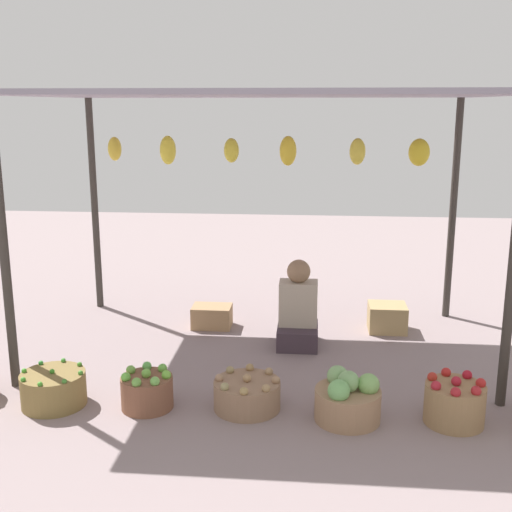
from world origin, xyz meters
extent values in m
plane|color=gray|center=(0.00, 0.00, 0.00)|extent=(14.00, 14.00, 0.00)
cylinder|color=#38332D|center=(-1.82, -1.00, 1.09)|extent=(0.07, 0.07, 2.18)
cylinder|color=#38332D|center=(-1.82, 1.00, 1.09)|extent=(0.07, 0.07, 2.18)
cylinder|color=#38332D|center=(1.82, 1.00, 1.09)|extent=(0.07, 0.07, 2.18)
cube|color=gray|center=(0.00, 0.00, 2.20)|extent=(3.94, 2.30, 0.04)
ellipsoid|color=gold|center=(-1.30, 0.12, 1.74)|extent=(0.12, 0.12, 0.21)
ellipsoid|color=yellow|center=(-0.80, 0.00, 1.74)|extent=(0.14, 0.14, 0.24)
ellipsoid|color=gold|center=(-0.26, 0.02, 1.74)|extent=(0.13, 0.13, 0.20)
ellipsoid|color=gold|center=(0.22, 0.01, 1.74)|extent=(0.14, 0.14, 0.25)
ellipsoid|color=gold|center=(0.80, -0.01, 1.74)|extent=(0.13, 0.13, 0.22)
ellipsoid|color=gold|center=(1.29, -0.07, 1.74)|extent=(0.17, 0.17, 0.22)
cube|color=#3F323C|center=(0.33, 0.04, 0.09)|extent=(0.36, 0.44, 0.18)
cube|color=#C1B09B|center=(0.33, 0.09, 0.38)|extent=(0.34, 0.22, 0.40)
sphere|color=#937152|center=(0.33, 0.09, 0.67)|extent=(0.21, 0.21, 0.21)
cylinder|color=olive|center=(-1.39, -1.29, 0.12)|extent=(0.46, 0.46, 0.24)
sphere|color=#398C24|center=(-1.39, -1.29, 0.26)|extent=(0.04, 0.04, 0.04)
sphere|color=#3E7F29|center=(-1.19, -1.29, 0.25)|extent=(0.04, 0.04, 0.04)
sphere|color=#3D7F24|center=(-1.25, -1.14, 0.25)|extent=(0.04, 0.04, 0.04)
sphere|color=#3F8F30|center=(-1.39, -1.08, 0.25)|extent=(0.04, 0.04, 0.04)
sphere|color=#318530|center=(-1.54, -1.14, 0.25)|extent=(0.04, 0.04, 0.04)
sphere|color=#409328|center=(-1.60, -1.29, 0.25)|extent=(0.04, 0.04, 0.04)
sphere|color=#3A8526|center=(-1.54, -1.44, 0.25)|extent=(0.04, 0.04, 0.04)
sphere|color=#408D27|center=(-1.39, -1.50, 0.25)|extent=(0.04, 0.04, 0.04)
sphere|color=#3F822E|center=(-1.25, -1.44, 0.25)|extent=(0.04, 0.04, 0.04)
cylinder|color=brown|center=(-0.71, -1.27, 0.12)|extent=(0.37, 0.37, 0.23)
sphere|color=#6DAF42|center=(-0.71, -1.27, 0.26)|extent=(0.07, 0.07, 0.07)
sphere|color=#72BA3E|center=(-0.57, -1.27, 0.25)|extent=(0.07, 0.07, 0.07)
sphere|color=#6AB844|center=(-0.62, -1.16, 0.25)|extent=(0.07, 0.07, 0.07)
sphere|color=#61B750|center=(-0.74, -1.13, 0.25)|extent=(0.07, 0.07, 0.07)
sphere|color=#70AA44|center=(-0.84, -1.21, 0.25)|extent=(0.07, 0.07, 0.07)
sphere|color=#68BB42|center=(-0.84, -1.33, 0.25)|extent=(0.07, 0.07, 0.07)
sphere|color=#6BAA46|center=(-0.74, -1.41, 0.25)|extent=(0.07, 0.07, 0.07)
sphere|color=#70B44F|center=(-0.62, -1.38, 0.25)|extent=(0.07, 0.07, 0.07)
cylinder|color=#916F54|center=(0.00, -1.22, 0.10)|extent=(0.48, 0.48, 0.21)
sphere|color=#A78157|center=(0.00, -1.22, 0.23)|extent=(0.06, 0.06, 0.06)
sphere|color=#A07A58|center=(0.20, -1.22, 0.22)|extent=(0.06, 0.06, 0.06)
sphere|color=#A5825C|center=(0.15, -1.08, 0.22)|extent=(0.06, 0.06, 0.06)
sphere|color=#A07B4D|center=(0.00, -1.02, 0.22)|extent=(0.06, 0.06, 0.06)
sphere|color=#957F54|center=(-0.14, -1.08, 0.22)|extent=(0.06, 0.06, 0.06)
sphere|color=#A47D5E|center=(-0.20, -1.22, 0.22)|extent=(0.06, 0.06, 0.06)
sphere|color=#94895A|center=(-0.14, -1.36, 0.22)|extent=(0.06, 0.06, 0.06)
sphere|color=#A38652|center=(0.00, -1.42, 0.22)|extent=(0.06, 0.06, 0.06)
sphere|color=#A28156|center=(0.15, -1.36, 0.22)|extent=(0.06, 0.06, 0.06)
cylinder|color=#9E7958|center=(0.70, -1.33, 0.11)|extent=(0.45, 0.45, 0.22)
sphere|color=#7BAC68|center=(0.70, -1.33, 0.28)|extent=(0.15, 0.15, 0.15)
sphere|color=#7CB15D|center=(0.84, -1.33, 0.27)|extent=(0.15, 0.15, 0.15)
sphere|color=#7FAE6A|center=(0.64, -1.21, 0.27)|extent=(0.15, 0.15, 0.15)
sphere|color=#70B162|center=(0.64, -1.44, 0.27)|extent=(0.15, 0.15, 0.15)
cylinder|color=#99774F|center=(1.42, -1.31, 0.14)|extent=(0.40, 0.40, 0.28)
sphere|color=#AB1B2B|center=(1.42, -1.31, 0.30)|extent=(0.07, 0.07, 0.07)
sphere|color=red|center=(1.59, -1.31, 0.30)|extent=(0.07, 0.07, 0.07)
sphere|color=#AE1726|center=(1.52, -1.18, 0.30)|extent=(0.07, 0.07, 0.07)
sphere|color=red|center=(1.39, -1.15, 0.30)|extent=(0.07, 0.07, 0.07)
sphere|color=#AA281C|center=(1.28, -1.24, 0.30)|extent=(0.07, 0.07, 0.07)
sphere|color=#AB202C|center=(1.28, -1.38, 0.30)|extent=(0.07, 0.07, 0.07)
sphere|color=#A82027|center=(1.39, -1.46, 0.30)|extent=(0.07, 0.07, 0.07)
sphere|color=#A92226|center=(1.52, -1.43, 0.30)|extent=(0.07, 0.07, 0.07)
cube|color=tan|center=(-0.52, 0.46, 0.11)|extent=(0.38, 0.27, 0.21)
cube|color=tan|center=(1.17, 0.51, 0.13)|extent=(0.35, 0.32, 0.26)
camera|label=1|loc=(0.44, -5.39, 2.12)|focal=44.88mm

